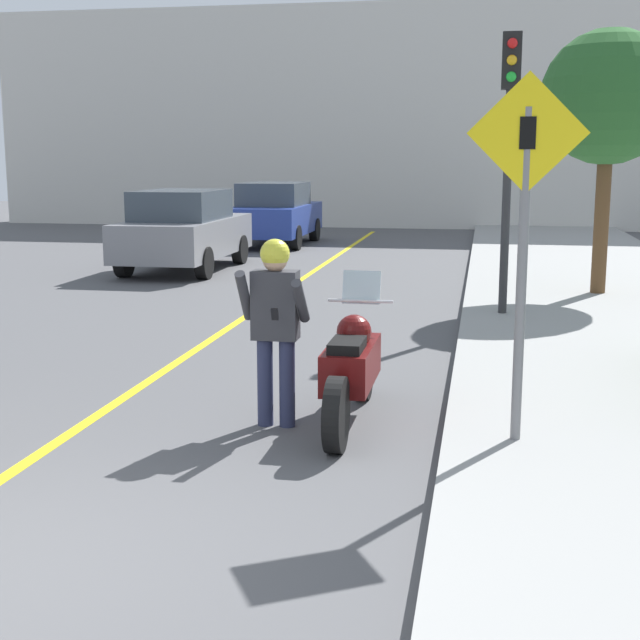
{
  "coord_description": "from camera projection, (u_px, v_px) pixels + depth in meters",
  "views": [
    {
      "loc": [
        2.87,
        -4.27,
        2.37
      ],
      "look_at": [
        1.43,
        3.58,
        0.9
      ],
      "focal_mm": 50.0,
      "sensor_mm": 36.0,
      "label": 1
    }
  ],
  "objects": [
    {
      "name": "street_tree",
      "position": [
        608.0,
        99.0,
        14.15
      ],
      "size": [
        2.14,
        2.14,
        4.22
      ],
      "color": "brown",
      "rests_on": "sidewalk_curb"
    },
    {
      "name": "traffic_light",
      "position": [
        509.0,
        122.0,
        12.31
      ],
      "size": [
        0.26,
        0.3,
        3.88
      ],
      "color": "#2D2D30",
      "rests_on": "sidewalk_curb"
    },
    {
      "name": "building_backdrop",
      "position": [
        400.0,
        117.0,
        29.56
      ],
      "size": [
        28.0,
        1.2,
        7.27
      ],
      "color": "beige",
      "rests_on": "ground"
    },
    {
      "name": "motorcycle",
      "position": [
        351.0,
        368.0,
        7.95
      ],
      "size": [
        0.62,
        2.27,
        1.3
      ],
      "color": "black",
      "rests_on": "ground"
    },
    {
      "name": "parked_car_grey",
      "position": [
        184.0,
        230.0,
        18.61
      ],
      "size": [
        1.88,
        4.2,
        1.68
      ],
      "color": "black",
      "rests_on": "ground"
    },
    {
      "name": "person_biker",
      "position": [
        275.0,
        314.0,
        7.76
      ],
      "size": [
        0.59,
        0.46,
        1.67
      ],
      "color": "#282D4C",
      "rests_on": "ground"
    },
    {
      "name": "crossing_sign",
      "position": [
        524.0,
        224.0,
        6.79
      ],
      "size": [
        0.91,
        0.08,
        2.84
      ],
      "color": "slate",
      "rests_on": "sidewalk_curb"
    },
    {
      "name": "road_center_line",
      "position": [
        194.0,
        351.0,
        10.98
      ],
      "size": [
        0.12,
        36.0,
        0.01
      ],
      "color": "yellow",
      "rests_on": "ground"
    },
    {
      "name": "parked_car_blue",
      "position": [
        275.0,
        213.0,
        23.98
      ],
      "size": [
        1.88,
        4.2,
        1.68
      ],
      "color": "black",
      "rests_on": "ground"
    }
  ]
}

